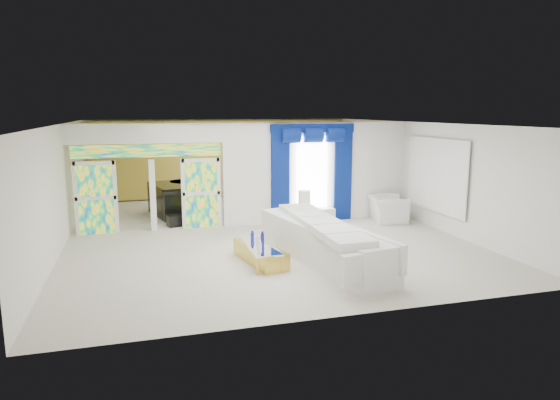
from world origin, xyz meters
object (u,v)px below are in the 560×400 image
object	(u,v)px
console_table	(314,216)
grand_piano	(179,199)
white_sofa	(322,243)
coffee_table	(260,254)
armchair	(387,209)

from	to	relation	value
console_table	grand_piano	distance (m)	4.48
white_sofa	grand_piano	size ratio (longest dim) A/B	2.22
grand_piano	coffee_table	bearing A→B (deg)	-90.49
white_sofa	armchair	world-z (taller)	white_sofa
coffee_table	console_table	xyz separation A→B (m)	(2.49, 3.43, 0.01)
white_sofa	coffee_table	xyz separation A→B (m)	(-1.35, 0.30, -0.22)
armchair	grand_piano	xyz separation A→B (m)	(-6.02, 2.80, 0.12)
white_sofa	grand_piano	world-z (taller)	grand_piano
white_sofa	console_table	xyz separation A→B (m)	(1.14, 3.73, -0.21)
console_table	grand_piano	world-z (taller)	grand_piano
console_table	grand_piano	bearing A→B (deg)	148.20
white_sofa	coffee_table	distance (m)	1.40
coffee_table	armchair	size ratio (longest dim) A/B	1.48
coffee_table	grand_piano	size ratio (longest dim) A/B	0.88
white_sofa	coffee_table	size ratio (longest dim) A/B	2.51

